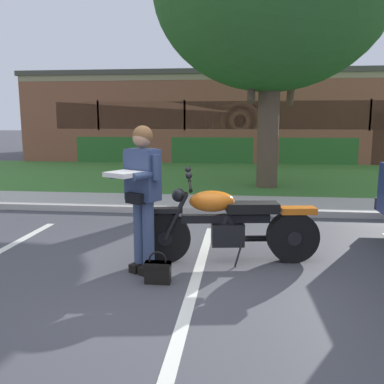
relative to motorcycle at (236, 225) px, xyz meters
name	(u,v)px	position (x,y,z in m)	size (l,w,h in m)	color
ground_plane	(191,285)	(-0.47, -0.81, -0.48)	(140.00, 140.00, 0.00)	#424247
curb_strip	(212,211)	(-0.47, 2.68, -0.42)	(60.00, 0.20, 0.12)	#B7B2A8
concrete_walk	(215,203)	(-0.47, 3.53, -0.44)	(60.00, 1.50, 0.08)	#B7B2A8
grass_lawn	(223,176)	(-0.47, 8.03, -0.45)	(60.00, 7.50, 0.06)	#3D752D
stall_stripe_1	(196,278)	(-0.44, -0.61, -0.48)	(0.12, 4.40, 0.01)	silver
motorcycle	(236,225)	(0.00, 0.00, 0.00)	(2.24, 0.82, 1.18)	black
rider_person	(142,187)	(-1.08, -0.49, 0.53)	(0.59, 0.67, 1.70)	black
handbag	(158,270)	(-0.84, -0.80, -0.34)	(0.28, 0.13, 0.36)	black
hedge_left	(114,147)	(-5.28, 12.16, 0.17)	(2.94, 0.90, 1.24)	#336B2D
hedge_center_left	(213,148)	(-1.09, 12.16, 0.17)	(3.30, 0.90, 1.24)	#336B2D
hedge_center_right	(316,149)	(3.10, 12.16, 0.17)	(3.02, 0.90, 1.24)	#336B2D
brick_building	(266,118)	(1.39, 17.64, 1.42)	(21.29, 12.00, 3.79)	#93513D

